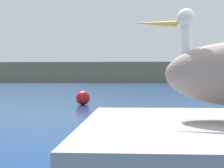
# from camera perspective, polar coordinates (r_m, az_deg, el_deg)

# --- Properties ---
(hillside_backdrop) EXTENTS (140.00, 16.46, 5.19)m
(hillside_backdrop) POSITION_cam_1_polar(r_m,az_deg,el_deg) (86.55, 3.88, 2.00)
(hillside_backdrop) COLOR #7F755B
(hillside_backdrop) RESTS_ON ground
(mooring_buoy) EXTENTS (0.51, 0.51, 0.51)m
(mooring_buoy) POSITION_cam_1_polar(r_m,az_deg,el_deg) (11.77, -5.24, -2.51)
(mooring_buoy) COLOR red
(mooring_buoy) RESTS_ON ground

